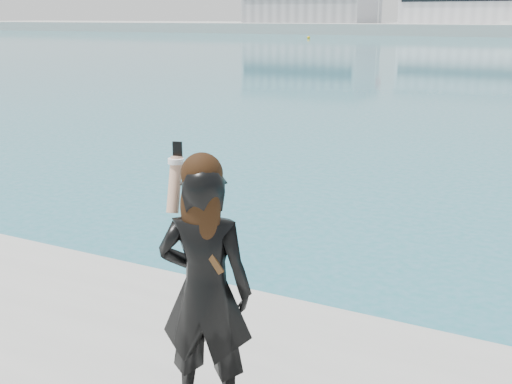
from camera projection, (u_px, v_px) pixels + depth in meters
buoy_far at (309, 39)px, 99.21m from camera, size 0.50×0.50×0.50m
woman at (205, 284)px, 4.15m from camera, size 0.71×0.57×1.81m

